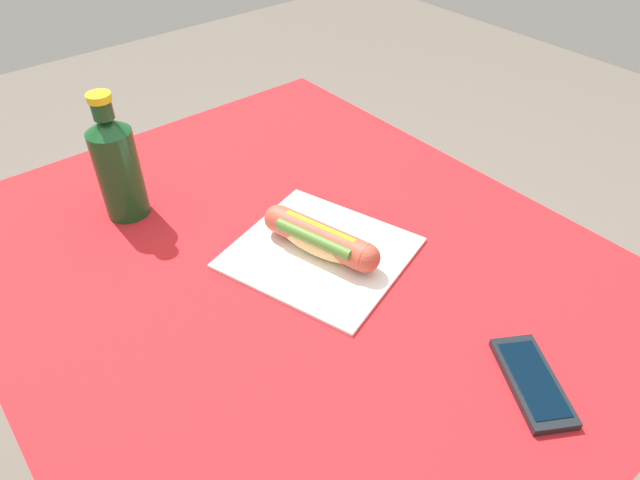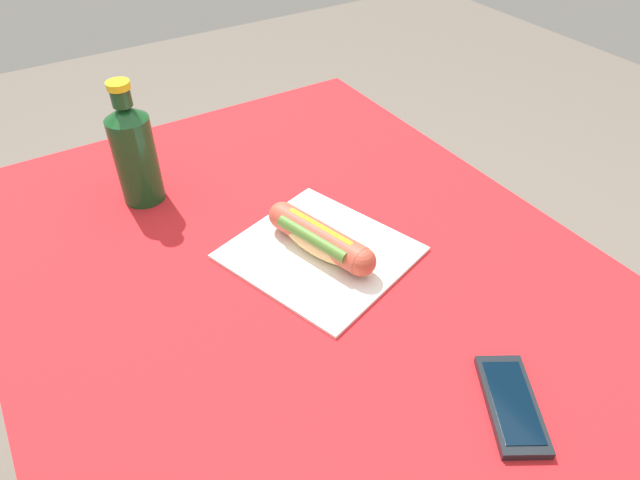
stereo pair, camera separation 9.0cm
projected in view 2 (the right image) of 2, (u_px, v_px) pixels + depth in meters
dining_table at (292, 314)px, 1.01m from camera, size 1.08×0.89×0.74m
paper_wrapper at (320, 253)px, 0.92m from camera, size 0.33×0.32×0.01m
hot_dog at (320, 238)px, 0.90m from camera, size 0.21×0.10×0.05m
cell_phone at (512, 404)px, 0.70m from camera, size 0.15×0.12×0.01m
soda_bottle at (134, 152)px, 0.98m from camera, size 0.07×0.07×0.23m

